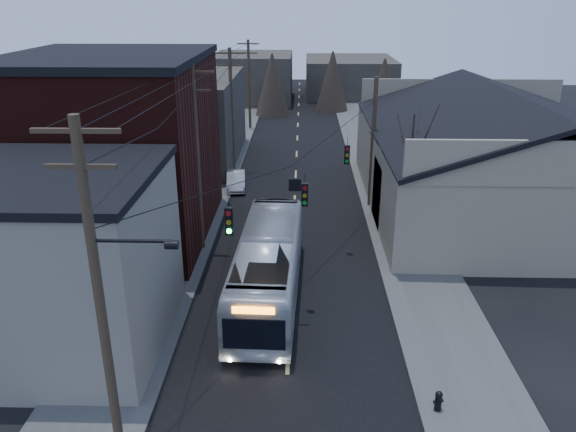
% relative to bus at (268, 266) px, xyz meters
% --- Properties ---
extents(road_surface, '(9.00, 110.00, 0.02)m').
position_rel_bus_xyz_m(road_surface, '(1.03, 17.21, -1.58)').
color(road_surface, black).
rests_on(road_surface, ground).
extents(sidewalk_left, '(4.00, 110.00, 0.12)m').
position_rel_bus_xyz_m(sidewalk_left, '(-5.47, 17.21, -1.53)').
color(sidewalk_left, '#474744').
rests_on(sidewalk_left, ground).
extents(sidewalk_right, '(4.00, 110.00, 0.12)m').
position_rel_bus_xyz_m(sidewalk_right, '(7.53, 17.21, -1.53)').
color(sidewalk_right, '#474744').
rests_on(sidewalk_right, ground).
extents(building_clapboard, '(8.00, 8.00, 7.00)m').
position_rel_bus_xyz_m(building_clapboard, '(-7.97, -3.79, 1.91)').
color(building_clapboard, gray).
rests_on(building_clapboard, ground).
extents(building_brick, '(10.00, 12.00, 10.00)m').
position_rel_bus_xyz_m(building_brick, '(-8.97, 7.21, 3.41)').
color(building_brick, black).
rests_on(building_brick, ground).
extents(building_left_far, '(9.00, 14.00, 7.00)m').
position_rel_bus_xyz_m(building_left_far, '(-8.47, 23.21, 1.91)').
color(building_left_far, '#35302A').
rests_on(building_left_far, ground).
extents(warehouse, '(16.16, 20.60, 7.73)m').
position_rel_bus_xyz_m(warehouse, '(14.03, 12.21, 1.11)').
color(warehouse, gray).
rests_on(warehouse, ground).
extents(building_far_left, '(10.00, 12.00, 6.00)m').
position_rel_bus_xyz_m(building_far_left, '(-4.97, 52.21, 1.41)').
color(building_far_left, '#35302A').
rests_on(building_far_left, ground).
extents(building_far_right, '(12.00, 14.00, 5.00)m').
position_rel_bus_xyz_m(building_far_right, '(8.03, 57.21, 0.91)').
color(building_far_right, '#35302A').
rests_on(building_far_right, ground).
extents(bare_tree, '(0.40, 0.40, 7.20)m').
position_rel_bus_xyz_m(bare_tree, '(7.53, 7.21, 2.01)').
color(bare_tree, black).
rests_on(bare_tree, ground).
extents(utility_lines, '(11.24, 45.28, 10.50)m').
position_rel_bus_xyz_m(utility_lines, '(-2.08, 11.35, 3.37)').
color(utility_lines, '#382B1E').
rests_on(utility_lines, ground).
extents(bus, '(3.06, 11.49, 3.18)m').
position_rel_bus_xyz_m(bus, '(0.00, 0.00, 0.00)').
color(bus, silver).
rests_on(bus, ground).
extents(parked_car, '(1.70, 3.85, 1.23)m').
position_rel_bus_xyz_m(parked_car, '(-3.27, 15.66, -0.97)').
color(parked_car, '#B4B6BD').
rests_on(parked_car, ground).
extents(fire_hydrant, '(0.36, 0.25, 0.74)m').
position_rel_bus_xyz_m(fire_hydrant, '(6.15, -7.66, -1.07)').
color(fire_hydrant, black).
rests_on(fire_hydrant, sidewalk_right).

